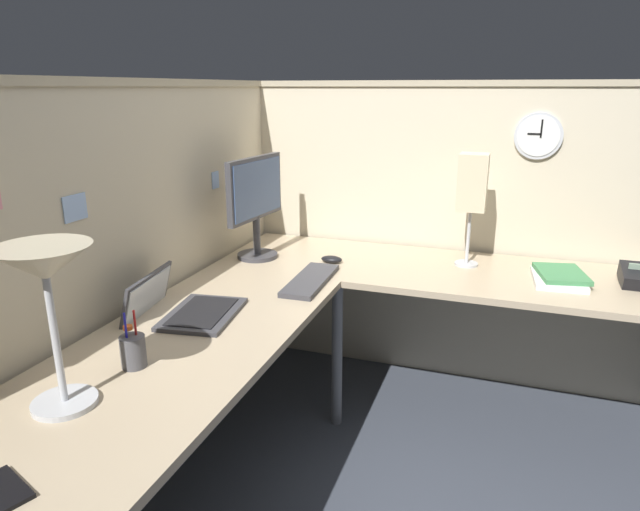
# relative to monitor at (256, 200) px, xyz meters

# --- Properties ---
(ground_plane) EXTENTS (6.80, 6.80, 0.00)m
(ground_plane) POSITION_rel_monitor_xyz_m (-0.35, -0.64, -1.02)
(ground_plane) COLOR #383D47
(cubicle_wall_back) EXTENTS (2.57, 0.12, 1.58)m
(cubicle_wall_back) POSITION_rel_monitor_xyz_m (-0.71, 0.23, -0.23)
(cubicle_wall_back) COLOR beige
(cubicle_wall_back) RESTS_ON ground
(cubicle_wall_right) EXTENTS (0.12, 2.37, 1.58)m
(cubicle_wall_right) POSITION_rel_monitor_xyz_m (0.52, -0.90, -0.23)
(cubicle_wall_right) COLOR beige
(cubicle_wall_right) RESTS_ON ground
(desk) EXTENTS (2.35, 2.15, 0.73)m
(desk) POSITION_rel_monitor_xyz_m (-0.49, -0.69, -0.39)
(desk) COLOR tan
(desk) RESTS_ON ground
(monitor) EXTENTS (0.46, 0.20, 0.50)m
(monitor) POSITION_rel_monitor_xyz_m (0.00, 0.00, 0.00)
(monitor) COLOR #38383D
(monitor) RESTS_ON desk
(laptop) EXTENTS (0.39, 0.43, 0.22)m
(laptop) POSITION_rel_monitor_xyz_m (-0.75, -0.03, -0.27)
(laptop) COLOR #38383D
(laptop) RESTS_ON desk
(keyboard) EXTENTS (0.43, 0.15, 0.02)m
(keyboard) POSITION_rel_monitor_xyz_m (-0.26, -0.38, -0.28)
(keyboard) COLOR #38383D
(keyboard) RESTS_ON desk
(computer_mouse) EXTENTS (0.06, 0.10, 0.03)m
(computer_mouse) POSITION_rel_monitor_xyz_m (0.04, -0.38, -0.28)
(computer_mouse) COLOR black
(computer_mouse) RESTS_ON desk
(desk_lamp_dome) EXTENTS (0.24, 0.24, 0.44)m
(desk_lamp_dome) POSITION_rel_monitor_xyz_m (-1.39, -0.09, 0.07)
(desk_lamp_dome) COLOR #B7BABF
(desk_lamp_dome) RESTS_ON desk
(pen_cup) EXTENTS (0.08, 0.08, 0.18)m
(pen_cup) POSITION_rel_monitor_xyz_m (-1.15, -0.13, -0.24)
(pen_cup) COLOR #4C4C51
(pen_cup) RESTS_ON desk
(cell_phone) EXTENTS (0.11, 0.16, 0.01)m
(cell_phone) POSITION_rel_monitor_xyz_m (-1.70, -0.21, -0.29)
(cell_phone) COLOR black
(cell_phone) RESTS_ON desk
(book_stack) EXTENTS (0.31, 0.24, 0.04)m
(book_stack) POSITION_rel_monitor_xyz_m (0.11, -1.40, -0.27)
(book_stack) COLOR silver
(book_stack) RESTS_ON desk
(desk_lamp_paper) EXTENTS (0.13, 0.13, 0.53)m
(desk_lamp_paper) POSITION_rel_monitor_xyz_m (0.21, -1.00, 0.09)
(desk_lamp_paper) COLOR #B7BABF
(desk_lamp_paper) RESTS_ON desk
(wall_clock) EXTENTS (0.04, 0.22, 0.22)m
(wall_clock) POSITION_rel_monitor_xyz_m (0.47, -1.27, 0.30)
(wall_clock) COLOR #B7BABF
(pinned_note_leftmost) EXTENTS (0.10, 0.00, 0.09)m
(pinned_note_leftmost) POSITION_rel_monitor_xyz_m (-0.98, 0.18, 0.15)
(pinned_note_leftmost) COLOR #99B7E5
(pinned_note_rightmost) EXTENTS (0.06, 0.00, 0.08)m
(pinned_note_rightmost) POSITION_rel_monitor_xyz_m (-0.07, 0.18, 0.10)
(pinned_note_rightmost) COLOR #99B7E5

